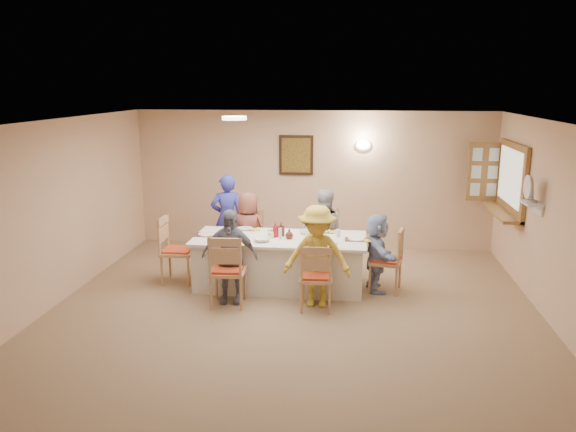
# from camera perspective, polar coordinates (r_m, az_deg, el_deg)

# --- Properties ---
(ground) EXTENTS (7.00, 7.00, 0.00)m
(ground) POSITION_cam_1_polar(r_m,az_deg,el_deg) (7.29, 0.25, -10.64)
(ground) COLOR #7C6550
(room_walls) EXTENTS (7.00, 7.00, 7.00)m
(room_walls) POSITION_cam_1_polar(r_m,az_deg,el_deg) (6.82, 0.26, 1.09)
(room_walls) COLOR tan
(room_walls) RESTS_ON ground
(wall_picture) EXTENTS (0.62, 0.05, 0.72)m
(wall_picture) POSITION_cam_1_polar(r_m,az_deg,el_deg) (10.22, 0.83, 6.20)
(wall_picture) COLOR #351E12
(wall_picture) RESTS_ON room_walls
(wall_sconce) EXTENTS (0.26, 0.09, 0.18)m
(wall_sconce) POSITION_cam_1_polar(r_m,az_deg,el_deg) (10.12, 7.65, 7.15)
(wall_sconce) COLOR white
(wall_sconce) RESTS_ON room_walls
(ceiling_light) EXTENTS (0.36, 0.36, 0.05)m
(ceiling_light) POSITION_cam_1_polar(r_m,az_deg,el_deg) (8.32, -5.47, 9.87)
(ceiling_light) COLOR white
(ceiling_light) RESTS_ON room_walls
(serving_hatch) EXTENTS (0.06, 1.50, 1.15)m
(serving_hatch) POSITION_cam_1_polar(r_m,az_deg,el_deg) (9.46, 21.79, 3.47)
(serving_hatch) COLOR olive
(serving_hatch) RESTS_ON room_walls
(hatch_sill) EXTENTS (0.30, 1.50, 0.05)m
(hatch_sill) POSITION_cam_1_polar(r_m,az_deg,el_deg) (9.52, 20.83, 0.38)
(hatch_sill) COLOR olive
(hatch_sill) RESTS_ON room_walls
(shutter_door) EXTENTS (0.55, 0.04, 1.00)m
(shutter_door) POSITION_cam_1_polar(r_m,az_deg,el_deg) (10.13, 19.30, 4.25)
(shutter_door) COLOR olive
(shutter_door) RESTS_ON room_walls
(fan_shelf) EXTENTS (0.22, 0.36, 0.03)m
(fan_shelf) POSITION_cam_1_polar(r_m,az_deg,el_deg) (8.18, 23.54, 1.20)
(fan_shelf) COLOR white
(fan_shelf) RESTS_ON room_walls
(desk_fan) EXTENTS (0.30, 0.30, 0.28)m
(desk_fan) POSITION_cam_1_polar(r_m,az_deg,el_deg) (8.14, 23.43, 2.24)
(desk_fan) COLOR #A5A5A8
(desk_fan) RESTS_ON fan_shelf
(dining_table) EXTENTS (2.53, 1.07, 0.76)m
(dining_table) POSITION_cam_1_polar(r_m,az_deg,el_deg) (8.35, -0.85, -4.70)
(dining_table) COLOR white
(dining_table) RESTS_ON ground
(chair_back_left) EXTENTS (0.46, 0.46, 0.96)m
(chair_back_left) POSITION_cam_1_polar(r_m,az_deg,el_deg) (9.17, -3.90, -2.44)
(chair_back_left) COLOR tan
(chair_back_left) RESTS_ON ground
(chair_back_right) EXTENTS (0.53, 0.53, 1.00)m
(chair_back_right) POSITION_cam_1_polar(r_m,az_deg,el_deg) (9.02, 3.61, -2.55)
(chair_back_right) COLOR tan
(chair_back_right) RESTS_ON ground
(chair_front_left) EXTENTS (0.52, 0.52, 1.02)m
(chair_front_left) POSITION_cam_1_polar(r_m,az_deg,el_deg) (7.66, -6.13, -5.41)
(chair_front_left) COLOR tan
(chair_front_left) RESTS_ON ground
(chair_front_right) EXTENTS (0.46, 0.46, 0.93)m
(chair_front_right) POSITION_cam_1_polar(r_m,az_deg,el_deg) (7.51, 2.89, -6.10)
(chair_front_right) COLOR tan
(chair_front_right) RESTS_ON ground
(chair_left_end) EXTENTS (0.50, 0.50, 1.02)m
(chair_left_end) POSITION_cam_1_polar(r_m,az_deg,el_deg) (8.65, -11.11, -3.40)
(chair_left_end) COLOR tan
(chair_left_end) RESTS_ON ground
(chair_right_end) EXTENTS (0.54, 0.54, 0.95)m
(chair_right_end) POSITION_cam_1_polar(r_m,az_deg,el_deg) (8.26, 9.89, -4.39)
(chair_right_end) COLOR tan
(chair_right_end) RESTS_ON ground
(diner_back_left) EXTENTS (0.76, 0.61, 1.29)m
(diner_back_left) POSITION_cam_1_polar(r_m,az_deg,el_deg) (9.01, -4.06, -1.62)
(diner_back_left) COLOR brown
(diner_back_left) RESTS_ON ground
(diner_back_right) EXTENTS (0.82, 0.72, 1.37)m
(diner_back_right) POSITION_cam_1_polar(r_m,az_deg,el_deg) (8.86, 3.58, -1.62)
(diner_back_right) COLOR #ADAEB5
(diner_back_right) RESTS_ON ground
(diner_front_left) EXTENTS (0.80, 0.38, 1.31)m
(diner_front_left) POSITION_cam_1_polar(r_m,az_deg,el_deg) (7.73, -5.96, -4.09)
(diner_front_left) COLOR slate
(diner_front_left) RESTS_ON ground
(diner_front_right) EXTENTS (0.97, 0.64, 1.40)m
(diner_front_right) POSITION_cam_1_polar(r_m,az_deg,el_deg) (7.55, 2.98, -4.12)
(diner_front_right) COLOR gold
(diner_front_right) RESTS_ON ground
(diner_right_end) EXTENTS (1.20, 0.75, 1.15)m
(diner_right_end) POSITION_cam_1_polar(r_m,az_deg,el_deg) (8.23, 9.01, -3.69)
(diner_right_end) COLOR #98AAD5
(diner_right_end) RESTS_ON ground
(caregiver) EXTENTS (0.78, 0.71, 1.49)m
(caregiver) POSITION_cam_1_polar(r_m,az_deg,el_deg) (9.52, -6.20, -0.22)
(caregiver) COLOR #3438B3
(caregiver) RESTS_ON ground
(placemat_fl) EXTENTS (0.34, 0.25, 0.01)m
(placemat_fl) POSITION_cam_1_polar(r_m,az_deg,el_deg) (7.94, -5.56, -2.81)
(placemat_fl) COLOR #472B19
(placemat_fl) RESTS_ON dining_table
(plate_fl) EXTENTS (0.25, 0.25, 0.02)m
(plate_fl) POSITION_cam_1_polar(r_m,az_deg,el_deg) (7.94, -5.57, -2.74)
(plate_fl) COLOR white
(plate_fl) RESTS_ON dining_table
(napkin_fl) EXTENTS (0.15, 0.15, 0.01)m
(napkin_fl) POSITION_cam_1_polar(r_m,az_deg,el_deg) (7.86, -4.36, -2.91)
(napkin_fl) COLOR yellow
(napkin_fl) RESTS_ON dining_table
(placemat_fr) EXTENTS (0.36, 0.27, 0.01)m
(placemat_fr) POSITION_cam_1_polar(r_m,az_deg,el_deg) (7.78, 3.12, -3.11)
(placemat_fr) COLOR #472B19
(placemat_fr) RESTS_ON dining_table
(plate_fr) EXTENTS (0.25, 0.25, 0.02)m
(plate_fr) POSITION_cam_1_polar(r_m,az_deg,el_deg) (7.78, 3.12, -3.04)
(plate_fr) COLOR white
(plate_fr) RESTS_ON dining_table
(napkin_fr) EXTENTS (0.15, 0.15, 0.01)m
(napkin_fr) POSITION_cam_1_polar(r_m,az_deg,el_deg) (7.72, 4.43, -3.20)
(napkin_fr) COLOR yellow
(napkin_fr) RESTS_ON dining_table
(placemat_bl) EXTENTS (0.35, 0.26, 0.01)m
(placemat_bl) POSITION_cam_1_polar(r_m,az_deg,el_deg) (8.74, -4.39, -1.31)
(placemat_bl) COLOR #472B19
(placemat_bl) RESTS_ON dining_table
(plate_bl) EXTENTS (0.24, 0.24, 0.01)m
(plate_bl) POSITION_cam_1_polar(r_m,az_deg,el_deg) (8.73, -4.39, -1.24)
(plate_bl) COLOR white
(plate_bl) RESTS_ON dining_table
(napkin_bl) EXTENTS (0.13, 0.13, 0.01)m
(napkin_bl) POSITION_cam_1_polar(r_m,az_deg,el_deg) (8.65, -3.29, -1.38)
(napkin_bl) COLOR yellow
(napkin_bl) RESTS_ON dining_table
(placemat_br) EXTENTS (0.36, 0.26, 0.01)m
(placemat_br) POSITION_cam_1_polar(r_m,az_deg,el_deg) (8.59, 3.49, -1.55)
(placemat_br) COLOR #472B19
(placemat_br) RESTS_ON dining_table
(plate_br) EXTENTS (0.25, 0.25, 0.02)m
(plate_br) POSITION_cam_1_polar(r_m,az_deg,el_deg) (8.58, 3.49, -1.48)
(plate_br) COLOR white
(plate_br) RESTS_ON dining_table
(napkin_br) EXTENTS (0.14, 0.14, 0.01)m
(napkin_br) POSITION_cam_1_polar(r_m,az_deg,el_deg) (8.53, 4.68, -1.62)
(napkin_br) COLOR yellow
(napkin_br) RESTS_ON dining_table
(placemat_le) EXTENTS (0.35, 0.26, 0.01)m
(placemat_le) POSITION_cam_1_polar(r_m,az_deg,el_deg) (8.45, -8.27, -1.90)
(placemat_le) COLOR #472B19
(placemat_le) RESTS_ON dining_table
(plate_le) EXTENTS (0.25, 0.25, 0.02)m
(plate_le) POSITION_cam_1_polar(r_m,az_deg,el_deg) (8.45, -8.28, -1.84)
(plate_le) COLOR white
(plate_le) RESTS_ON dining_table
(napkin_le) EXTENTS (0.15, 0.15, 0.01)m
(napkin_le) POSITION_cam_1_polar(r_m,az_deg,el_deg) (8.36, -7.17, -1.99)
(napkin_le) COLOR yellow
(napkin_le) RESTS_ON dining_table
(placemat_re) EXTENTS (0.33, 0.25, 0.01)m
(placemat_re) POSITION_cam_1_polar(r_m,az_deg,el_deg) (8.17, 6.96, -2.39)
(placemat_re) COLOR #472B19
(placemat_re) RESTS_ON dining_table
(plate_re) EXTENTS (0.24, 0.24, 0.01)m
(plate_re) POSITION_cam_1_polar(r_m,az_deg,el_deg) (8.17, 6.96, -2.32)
(plate_re) COLOR white
(plate_re) RESTS_ON dining_table
(napkin_re) EXTENTS (0.15, 0.15, 0.01)m
(napkin_re) POSITION_cam_1_polar(r_m,az_deg,el_deg) (8.12, 8.23, -2.47)
(napkin_re) COLOR yellow
(napkin_re) RESTS_ON dining_table
(teacup_a) EXTENTS (0.14, 0.14, 0.09)m
(teacup_a) POSITION_cam_1_polar(r_m,az_deg,el_deg) (8.03, -6.83, -2.35)
(teacup_a) COLOR white
(teacup_a) RESTS_ON dining_table
(teacup_b) EXTENTS (0.11, 0.11, 0.09)m
(teacup_b) POSITION_cam_1_polar(r_m,az_deg,el_deg) (8.72, 2.08, -1.01)
(teacup_b) COLOR white
(teacup_b) RESTS_ON dining_table
(bowl_a) EXTENTS (0.37, 0.37, 0.06)m
(bowl_a) POSITION_cam_1_polar(r_m,az_deg,el_deg) (8.03, -2.66, -2.39)
(bowl_a) COLOR white
(bowl_a) RESTS_ON dining_table
(bowl_b) EXTENTS (0.24, 0.24, 0.06)m
(bowl_b) POSITION_cam_1_polar(r_m,az_deg,el_deg) (8.42, 1.80, -1.63)
(bowl_b) COLOR white
(bowl_b) RESTS_ON dining_table
(condiment_ketchup) EXTENTS (0.09, 0.09, 0.22)m
(condiment_ketchup) POSITION_cam_1_polar(r_m,az_deg,el_deg) (8.24, -1.31, -1.37)
(condiment_ketchup) COLOR red
(condiment_ketchup) RESTS_ON dining_table
(condiment_brown) EXTENTS (0.10, 0.10, 0.21)m
(condiment_brown) POSITION_cam_1_polar(r_m,az_deg,el_deg) (8.30, -0.70, -1.31)
(condiment_brown) COLOR #4F1F15
(condiment_brown) RESTS_ON dining_table
(condiment_malt) EXTENTS (0.12, 0.12, 0.15)m
(condiment_malt) POSITION_cam_1_polar(r_m,az_deg,el_deg) (8.14, 0.13, -1.83)
(condiment_malt) COLOR #4F1F15
(condiment_malt) RESTS_ON dining_table
(drinking_glass) EXTENTS (0.07, 0.07, 0.10)m
(drinking_glass) POSITION_cam_1_polar(r_m,az_deg,el_deg) (8.29, -1.84, -1.68)
(drinking_glass) COLOR silver
(drinking_glass) RESTS_ON dining_table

